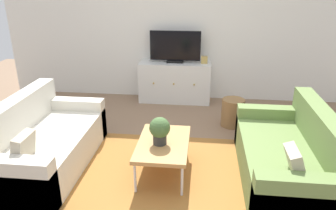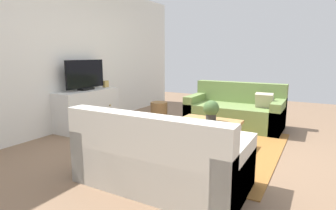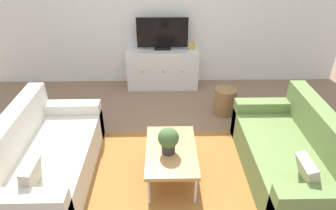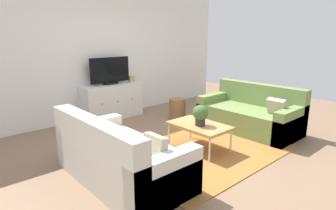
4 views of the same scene
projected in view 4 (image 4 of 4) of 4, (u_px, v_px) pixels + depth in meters
ground_plane at (193, 147)px, 4.41m from camera, size 10.00×10.00×0.00m
wall_back at (105, 52)px, 5.92m from camera, size 6.40×0.12×2.70m
area_rug at (200, 150)px, 4.30m from camera, size 2.50×1.90×0.01m
couch_left_side at (117, 160)px, 3.33m from camera, size 0.90×1.75×0.82m
couch_right_side at (251, 115)px, 5.20m from camera, size 0.90×1.75×0.82m
coffee_table at (199, 126)px, 4.26m from camera, size 0.57×0.90×0.40m
potted_plant at (200, 114)px, 4.16m from camera, size 0.23×0.23×0.31m
tv_console at (112, 101)px, 5.92m from camera, size 1.26×0.47×0.71m
flat_screen_tv at (110, 71)px, 5.78m from camera, size 0.88×0.16×0.55m
mantel_clock at (132, 79)px, 6.15m from camera, size 0.11×0.07×0.13m
wicker_basket at (177, 109)px, 5.88m from camera, size 0.34×0.34×0.42m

